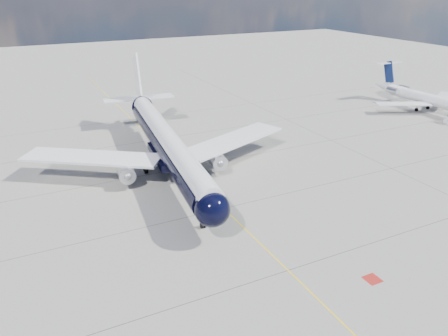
# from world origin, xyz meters

# --- Properties ---
(ground) EXTENTS (320.00, 320.00, 0.00)m
(ground) POSITION_xyz_m (0.00, 30.00, 0.00)
(ground) COLOR gray
(ground) RESTS_ON ground
(taxiway_centerline) EXTENTS (0.16, 160.00, 0.01)m
(taxiway_centerline) POSITION_xyz_m (0.00, 25.00, 0.00)
(taxiway_centerline) COLOR yellow
(taxiway_centerline) RESTS_ON ground
(red_marking) EXTENTS (1.60, 1.60, 0.01)m
(red_marking) POSITION_xyz_m (6.80, -10.00, 0.00)
(red_marking) COLOR maroon
(red_marking) RESTS_ON ground
(main_airliner) EXTENTS (42.78, 52.37, 15.13)m
(main_airliner) POSITION_xyz_m (-2.34, 25.70, 4.70)
(main_airliner) COLOR black
(main_airliner) RESTS_ON ground
(regional_jet) EXTENTS (25.08, 28.72, 9.75)m
(regional_jet) POSITION_xyz_m (62.29, 32.95, 3.08)
(regional_jet) COLOR white
(regional_jet) RESTS_ON ground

